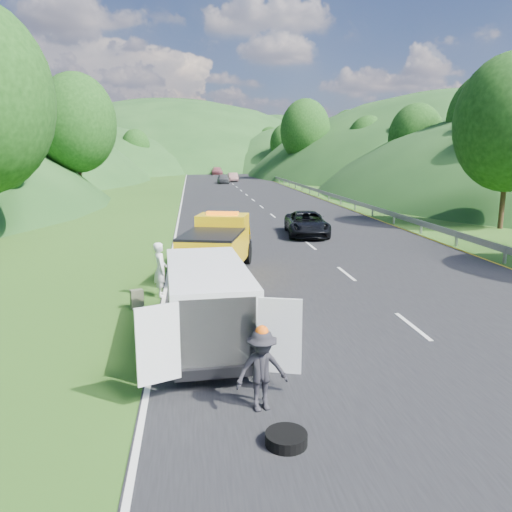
{
  "coord_description": "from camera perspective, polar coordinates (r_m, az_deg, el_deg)",
  "views": [
    {
      "loc": [
        -2.9,
        -14.3,
        4.72
      ],
      "look_at": [
        -0.85,
        1.77,
        1.3
      ],
      "focal_mm": 35.0,
      "sensor_mm": 36.0,
      "label": 1
    }
  ],
  "objects": [
    {
      "name": "ground",
      "position": [
        15.34,
        4.0,
        -6.03
      ],
      "size": [
        320.0,
        320.0,
        0.0
      ],
      "primitive_type": "plane",
      "color": "#38661E",
      "rests_on": "ground"
    },
    {
      "name": "worker",
      "position": [
        9.7,
        0.66,
        -17.19
      ],
      "size": [
        1.1,
        0.77,
        1.55
      ],
      "primitive_type": "imported",
      "rotation": [
        0.0,
        0.0,
        0.2
      ],
      "color": "black",
      "rests_on": "ground"
    },
    {
      "name": "tree_line_left",
      "position": [
        76.17,
        -19.66,
        7.69
      ],
      "size": [
        14.0,
        140.0,
        14.0
      ],
      "primitive_type": null,
      "color": "#275E1B",
      "rests_on": "ground"
    },
    {
      "name": "child",
      "position": [
        14.12,
        -4.63,
        -7.66
      ],
      "size": [
        0.52,
        0.45,
        0.9
      ],
      "primitive_type": "imported",
      "rotation": [
        0.0,
        0.0,
        -0.3
      ],
      "color": "tan",
      "rests_on": "ground"
    },
    {
      "name": "dist_car_c",
      "position": [
        102.03,
        -4.46,
        9.24
      ],
      "size": [
        2.1,
        5.16,
        1.5
      ],
      "primitive_type": "imported",
      "color": "#8C464E",
      "rests_on": "ground"
    },
    {
      "name": "hills_backdrop",
      "position": [
        149.38,
        -3.74,
        10.09
      ],
      "size": [
        201.0,
        288.6,
        44.0
      ],
      "primitive_type": null,
      "color": "#2D5B23",
      "rests_on": "ground"
    },
    {
      "name": "passing_suv",
      "position": [
        28.54,
        5.79,
        2.34
      ],
      "size": [
        2.72,
        5.04,
        1.34
      ],
      "primitive_type": "imported",
      "rotation": [
        0.0,
        0.0,
        -0.1
      ],
      "color": "black",
      "rests_on": "ground"
    },
    {
      "name": "road_surface",
      "position": [
        54.83,
        -1.09,
        6.99
      ],
      "size": [
        14.0,
        200.0,
        0.02
      ],
      "primitive_type": "cube",
      "color": "black",
      "rests_on": "ground"
    },
    {
      "name": "suitcase",
      "position": [
        15.64,
        -13.45,
        -4.83
      ],
      "size": [
        0.42,
        0.33,
        0.6
      ],
      "primitive_type": "cube",
      "rotation": [
        0.0,
        0.0,
        0.36
      ],
      "color": "#575842",
      "rests_on": "ground"
    },
    {
      "name": "guardrail",
      "position": [
        68.26,
        3.92,
        7.93
      ],
      "size": [
        0.06,
        140.0,
        1.52
      ],
      "primitive_type": "cube",
      "color": "gray",
      "rests_on": "ground"
    },
    {
      "name": "tree_line_right",
      "position": [
        78.83,
        12.03,
        8.23
      ],
      "size": [
        14.0,
        140.0,
        14.0
      ],
      "primitive_type": null,
      "color": "#275E1B",
      "rests_on": "ground"
    },
    {
      "name": "woman",
      "position": [
        16.86,
        -10.76,
        -4.56
      ],
      "size": [
        0.57,
        0.72,
        1.8
      ],
      "primitive_type": "imported",
      "rotation": [
        0.0,
        0.0,
        1.72
      ],
      "color": "silver",
      "rests_on": "ground"
    },
    {
      "name": "white_van",
      "position": [
        12.3,
        -5.61,
        -5.03
      ],
      "size": [
        3.13,
        5.84,
        2.03
      ],
      "rotation": [
        0.0,
        0.0,
        0.06
      ],
      "color": "black",
      "rests_on": "ground"
    },
    {
      "name": "spare_tire",
      "position": [
        8.74,
        3.47,
        -20.78
      ],
      "size": [
        0.7,
        0.7,
        0.2
      ],
      "primitive_type": "cylinder",
      "color": "black",
      "rests_on": "ground"
    },
    {
      "name": "dist_car_a",
      "position": [
        74.36,
        -3.77,
        8.26
      ],
      "size": [
        1.62,
        4.02,
        1.37
      ],
      "primitive_type": "imported",
      "color": "#414246",
      "rests_on": "ground"
    },
    {
      "name": "dist_car_d",
      "position": [
        128.73,
        -3.58,
        9.8
      ],
      "size": [
        1.62,
        4.02,
        1.37
      ],
      "primitive_type": "imported",
      "color": "#414850",
      "rests_on": "ground"
    },
    {
      "name": "tow_truck",
      "position": [
        19.46,
        -4.37,
        1.27
      ],
      "size": [
        3.25,
        5.72,
        2.32
      ],
      "rotation": [
        0.0,
        0.0,
        -0.25
      ],
      "color": "black",
      "rests_on": "ground"
    },
    {
      "name": "dist_car_b",
      "position": [
        79.43,
        -2.64,
        8.5
      ],
      "size": [
        1.41,
        4.03,
        1.33
      ],
      "primitive_type": "imported",
      "color": "#815956",
      "rests_on": "ground"
    }
  ]
}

